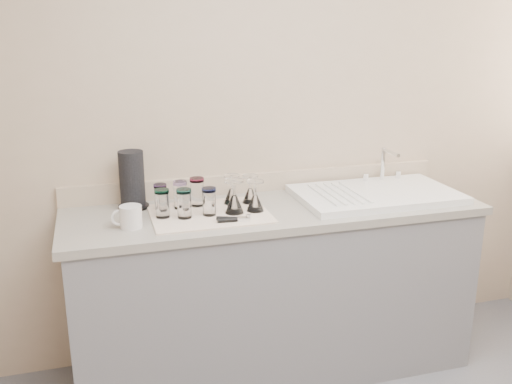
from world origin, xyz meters
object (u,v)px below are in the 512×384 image
object	(u,v)px
tumbler_cyan	(180,194)
can_opener	(234,219)
tumbler_purple	(197,192)
sink_unit	(376,194)
goblet_back_left	(232,194)
goblet_front_left	(234,202)
tumbler_lavender	(209,201)
tumbler_teal	(161,196)
goblet_back_right	(250,193)
paper_towel_roll	(132,180)
tumbler_blue	(184,203)
goblet_front_right	(255,201)
tumbler_magenta	(162,203)
white_mug	(130,217)

from	to	relation	value
tumbler_cyan	can_opener	xyz separation A→B (m)	(0.20, -0.26, -0.06)
tumbler_purple	sink_unit	bearing A→B (deg)	-6.31
sink_unit	tumbler_purple	world-z (taller)	sink_unit
goblet_back_left	goblet_front_left	size ratio (longest dim) A/B	0.90
sink_unit	goblet_front_left	xyz separation A→B (m)	(-0.77, -0.06, 0.04)
goblet_front_left	tumbler_lavender	bearing A→B (deg)	179.01
tumbler_cyan	can_opener	size ratio (longest dim) A/B	0.88
tumbler_purple	goblet_back_left	distance (m)	0.17
tumbler_teal	tumbler_purple	bearing A→B (deg)	1.77
tumbler_teal	can_opener	bearing A→B (deg)	-42.52
goblet_back_right	paper_towel_roll	world-z (taller)	paper_towel_roll
tumbler_cyan	goblet_front_left	bearing A→B (deg)	-31.68
tumbler_purple	tumbler_lavender	world-z (taller)	tumbler_purple
goblet_front_left	tumbler_blue	bearing A→B (deg)	-179.02
goblet_back_left	goblet_front_right	xyz separation A→B (m)	(0.08, -0.14, 0.00)
paper_towel_roll	tumbler_teal	bearing A→B (deg)	-34.66
goblet_back_left	tumbler_magenta	bearing A→B (deg)	-162.23
goblet_back_right	goblet_front_left	distance (m)	0.18
tumbler_blue	tumbler_lavender	xyz separation A→B (m)	(0.12, 0.01, -0.00)
tumbler_blue	goblet_back_right	world-z (taller)	goblet_back_right
tumbler_cyan	white_mug	size ratio (longest dim) A/B	0.98
sink_unit	goblet_front_left	bearing A→B (deg)	-175.73
goblet_front_right	white_mug	bearing A→B (deg)	-175.34
tumbler_blue	sink_unit	bearing A→B (deg)	3.50
tumbler_teal	tumbler_cyan	xyz separation A→B (m)	(0.09, -0.01, 0.01)
white_mug	tumbler_lavender	bearing A→B (deg)	7.53
sink_unit	paper_towel_roll	bearing A→B (deg)	171.57
tumbler_teal	goblet_back_left	size ratio (longest dim) A/B	0.86
tumbler_lavender	goblet_front_right	distance (m)	0.22
goblet_back_left	paper_towel_roll	bearing A→B (deg)	168.90
tumbler_magenta	goblet_back_right	distance (m)	0.46
goblet_back_right	tumbler_magenta	bearing A→B (deg)	-167.39
paper_towel_roll	sink_unit	bearing A→B (deg)	-8.43
sink_unit	goblet_back_right	xyz separation A→B (m)	(-0.66, 0.07, 0.04)
tumbler_cyan	tumbler_blue	xyz separation A→B (m)	(-0.01, -0.15, 0.00)
white_mug	goblet_front_right	bearing A→B (deg)	4.66
tumbler_magenta	goblet_back_left	distance (m)	0.38
tumbler_magenta	tumbler_blue	size ratio (longest dim) A/B	0.97
goblet_back_left	goblet_back_right	xyz separation A→B (m)	(0.09, -0.01, -0.00)
goblet_front_left	white_mug	xyz separation A→B (m)	(-0.49, -0.05, -0.01)
tumbler_blue	tumbler_magenta	bearing A→B (deg)	159.56
can_opener	paper_towel_roll	size ratio (longest dim) A/B	0.54
sink_unit	tumbler_purple	bearing A→B (deg)	173.69
tumbler_magenta	can_opener	distance (m)	0.34
tumbler_lavender	goblet_back_left	bearing A→B (deg)	45.05
tumbler_magenta	paper_towel_roll	xyz separation A→B (m)	(-0.12, 0.21, 0.06)
sink_unit	goblet_front_right	distance (m)	0.67
sink_unit	tumbler_blue	xyz separation A→B (m)	(-1.01, -0.06, 0.06)
goblet_front_left	goblet_front_right	world-z (taller)	goblet_front_left
sink_unit	white_mug	distance (m)	1.26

